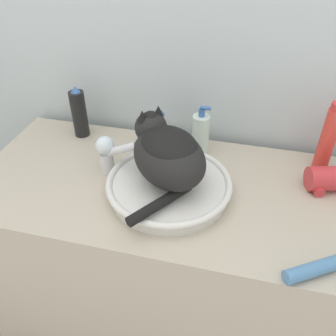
{
  "coord_description": "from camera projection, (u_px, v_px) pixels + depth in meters",
  "views": [
    {
      "loc": [
        0.2,
        -0.52,
        1.52
      ],
      "look_at": [
        0.01,
        0.23,
        0.93
      ],
      "focal_mm": 38.0,
      "sensor_mm": 36.0,
      "label": 1
    }
  ],
  "objects": [
    {
      "name": "faucet",
      "position": [
        108.0,
        152.0,
        1.07
      ],
      "size": [
        0.15,
        0.07,
        0.14
      ],
      "rotation": [
        0.0,
        0.0,
        -0.25
      ],
      "color": "silver",
      "rests_on": "vanity_counter"
    },
    {
      "name": "cat",
      "position": [
        167.0,
        153.0,
        0.97
      ],
      "size": [
        0.3,
        0.36,
        0.18
      ],
      "rotation": [
        0.0,
        0.0,
        2.37
      ],
      "color": "black",
      "rests_on": "sink_basin"
    },
    {
      "name": "shampoo_bottle_tall",
      "position": [
        328.0,
        138.0,
        1.08
      ],
      "size": [
        0.05,
        0.05,
        0.23
      ],
      "color": "#DB3D33",
      "rests_on": "vanity_counter"
    },
    {
      "name": "hairspray_can_black",
      "position": [
        79.0,
        113.0,
        1.25
      ],
      "size": [
        0.05,
        0.05,
        0.19
      ],
      "color": "black",
      "rests_on": "vanity_counter"
    },
    {
      "name": "cream_tube",
      "position": [
        319.0,
        268.0,
        0.81
      ],
      "size": [
        0.17,
        0.12,
        0.04
      ],
      "rotation": [
        0.0,
        0.0,
        0.56
      ],
      "color": "#4C7FB2",
      "rests_on": "vanity_counter"
    },
    {
      "name": "deodorant_stick",
      "position": [
        159.0,
        128.0,
        1.2
      ],
      "size": [
        0.04,
        0.04,
        0.14
      ],
      "color": "silver",
      "rests_on": "vanity_counter"
    },
    {
      "name": "sink_basin",
      "position": [
        169.0,
        185.0,
        1.03
      ],
      "size": [
        0.36,
        0.36,
        0.05
      ],
      "color": "silver",
      "rests_on": "vanity_counter"
    },
    {
      "name": "wall_back",
      "position": [
        194.0,
        26.0,
        1.1
      ],
      "size": [
        8.0,
        0.05,
        2.4
      ],
      "color": "silver",
      "rests_on": "ground_plane"
    },
    {
      "name": "soap_pump_bottle",
      "position": [
        200.0,
        133.0,
        1.17
      ],
      "size": [
        0.06,
        0.06,
        0.17
      ],
      "color": "silver",
      "rests_on": "vanity_counter"
    },
    {
      "name": "vanity_counter",
      "position": [
        168.0,
        270.0,
        1.32
      ],
      "size": [
        1.2,
        0.55,
        0.83
      ],
      "color": "#B2A893",
      "rests_on": "ground_plane"
    }
  ]
}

